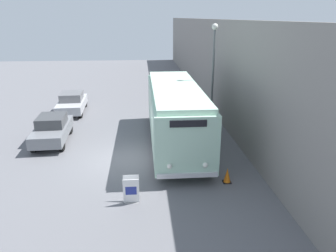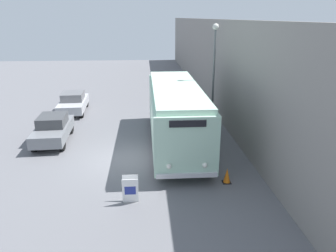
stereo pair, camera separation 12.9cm
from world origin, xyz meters
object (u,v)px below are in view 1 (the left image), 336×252
at_px(streetlamp, 213,64).
at_px(traffic_cone, 227,175).
at_px(parked_car_near, 52,129).
at_px(sign_board, 131,190).
at_px(parked_car_mid, 72,103).
at_px(vintage_bus, 175,112).

distance_m(streetlamp, traffic_cone, 7.55).
distance_m(streetlamp, parked_car_near, 9.97).
height_order(sign_board, parked_car_near, parked_car_near).
bearing_deg(parked_car_mid, parked_car_near, -91.75).
height_order(vintage_bus, sign_board, vintage_bus).
height_order(sign_board, streetlamp, streetlamp).
xyz_separation_m(sign_board, streetlamp, (4.69, 7.75, 3.67)).
xyz_separation_m(parked_car_mid, traffic_cone, (8.81, -11.73, -0.42)).
distance_m(parked_car_near, traffic_cone, 10.35).
relative_size(vintage_bus, traffic_cone, 15.18).
bearing_deg(vintage_bus, parked_car_near, 173.24).
bearing_deg(traffic_cone, sign_board, -162.42).
relative_size(parked_car_near, traffic_cone, 6.31).
bearing_deg(parked_car_near, sign_board, -58.55).
xyz_separation_m(streetlamp, parked_car_mid, (-9.42, 5.28, -3.45)).
bearing_deg(parked_car_near, traffic_cone, -35.12).
bearing_deg(streetlamp, vintage_bus, -144.41).
distance_m(sign_board, traffic_cone, 4.29).
bearing_deg(sign_board, streetlamp, 58.81).
relative_size(sign_board, traffic_cone, 1.61).
distance_m(sign_board, parked_car_near, 8.28).
relative_size(streetlamp, parked_car_mid, 1.45).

